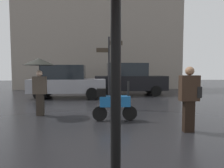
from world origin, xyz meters
name	(u,v)px	position (x,y,z in m)	size (l,w,h in m)	color
pedestrian_with_umbrella	(39,69)	(-2.18, 4.07, 1.62)	(1.07, 1.07, 1.99)	#2A241E
pedestrian_with_bag	(190,95)	(2.14, 1.95, 0.94)	(0.51, 0.24, 1.66)	black
parked_scooter	(113,103)	(0.31, 3.19, 0.56)	(1.40, 0.32, 1.23)	black
parked_car_left	(67,81)	(-1.97, 8.55, 0.95)	(4.29, 1.86, 1.89)	gray
parked_car_right	(129,79)	(1.87, 9.68, 1.03)	(4.58, 1.90, 2.05)	black
street_signpost	(109,65)	(0.30, 5.28, 1.80)	(1.08, 0.08, 2.96)	black
building_block	(99,20)	(0.00, 14.57, 6.08)	(14.27, 2.44, 12.15)	gray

